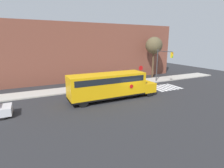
{
  "coord_description": "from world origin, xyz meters",
  "views": [
    {
      "loc": [
        -10.21,
        -16.72,
        6.47
      ],
      "look_at": [
        -1.51,
        1.16,
        1.66
      ],
      "focal_mm": 28.0,
      "sensor_mm": 36.0,
      "label": 1
    }
  ],
  "objects_px": {
    "traffic_light": "(162,61)",
    "school_bus": "(110,85)",
    "stop_sign": "(141,72)",
    "tree_near_sidewalk": "(154,46)"
  },
  "relations": [
    {
      "from": "traffic_light",
      "to": "school_bus",
      "type": "bearing_deg",
      "value": -160.47
    },
    {
      "from": "stop_sign",
      "to": "tree_near_sidewalk",
      "type": "xyz_separation_m",
      "value": [
        4.74,
        2.91,
        3.89
      ]
    },
    {
      "from": "school_bus",
      "to": "stop_sign",
      "type": "distance_m",
      "value": 9.45
    },
    {
      "from": "school_bus",
      "to": "stop_sign",
      "type": "relative_size",
      "value": 3.7
    },
    {
      "from": "stop_sign",
      "to": "traffic_light",
      "type": "relative_size",
      "value": 0.53
    },
    {
      "from": "stop_sign",
      "to": "traffic_light",
      "type": "bearing_deg",
      "value": -24.94
    },
    {
      "from": "school_bus",
      "to": "tree_near_sidewalk",
      "type": "relative_size",
      "value": 1.42
    },
    {
      "from": "school_bus",
      "to": "stop_sign",
      "type": "height_order",
      "value": "school_bus"
    },
    {
      "from": "school_bus",
      "to": "stop_sign",
      "type": "bearing_deg",
      "value": 33.58
    },
    {
      "from": "school_bus",
      "to": "tree_near_sidewalk",
      "type": "height_order",
      "value": "tree_near_sidewalk"
    }
  ]
}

